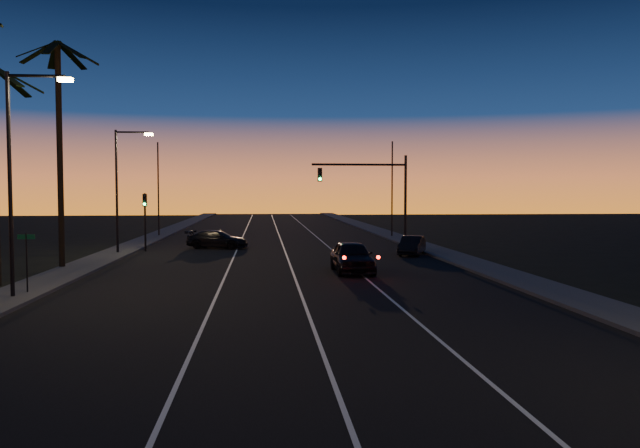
{
  "coord_description": "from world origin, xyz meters",
  "views": [
    {
      "loc": [
        -1.07,
        -5.6,
        4.31
      ],
      "look_at": [
        1.6,
        23.53,
        2.79
      ],
      "focal_mm": 35.0,
      "sensor_mm": 36.0,
      "label": 1
    }
  ],
  "objects": [
    {
      "name": "streetlight_left_near",
      "position": [
        -10.7,
        20.0,
        5.32
      ],
      "size": [
        2.55,
        0.26,
        9.0
      ],
      "color": "black",
      "rests_on": "ground"
    },
    {
      "name": "cross_car",
      "position": [
        -4.51,
        41.95,
        0.69
      ],
      "size": [
        5.03,
        3.16,
        1.36
      ],
      "color": "black",
      "rests_on": "road"
    },
    {
      "name": "lane_stripe_left",
      "position": [
        -3.0,
        30.0,
        0.02
      ],
      "size": [
        0.12,
        160.0,
        0.01
      ],
      "primitive_type": "cube",
      "color": "silver",
      "rests_on": "road"
    },
    {
      "name": "sidewalk_left",
      "position": [
        -11.2,
        30.0,
        0.08
      ],
      "size": [
        2.4,
        170.0,
        0.16
      ],
      "primitive_type": "cube",
      "color": "#3B3B39",
      "rests_on": "ground"
    },
    {
      "name": "lead_car",
      "position": [
        3.64,
        27.11,
        0.85
      ],
      "size": [
        2.04,
        5.51,
        1.68
      ],
      "color": "black",
      "rests_on": "road"
    },
    {
      "name": "streetlight_left_far",
      "position": [
        -10.69,
        38.0,
        5.06
      ],
      "size": [
        2.55,
        0.26,
        8.5
      ],
      "color": "black",
      "rests_on": "ground"
    },
    {
      "name": "right_car",
      "position": [
        9.0,
        35.8,
        0.65
      ],
      "size": [
        2.75,
        4.1,
        1.28
      ],
      "color": "black",
      "rests_on": "road"
    },
    {
      "name": "street_sign",
      "position": [
        -10.8,
        21.0,
        1.66
      ],
      "size": [
        0.7,
        0.06,
        2.6
      ],
      "color": "black",
      "rests_on": "ground"
    },
    {
      "name": "far_pole_right",
      "position": [
        11.0,
        52.0,
        4.5
      ],
      "size": [
        0.14,
        0.14,
        9.0
      ],
      "primitive_type": "cylinder",
      "color": "black",
      "rests_on": "ground"
    },
    {
      "name": "palm_far",
      "position": [
        -12.2,
        30.0,
        7.61
      ],
      "size": [
        4.25,
        4.16,
        12.53
      ],
      "color": "black",
      "rests_on": "ground"
    },
    {
      "name": "lane_stripe_mid",
      "position": [
        0.5,
        30.0,
        0.02
      ],
      "size": [
        0.12,
        160.0,
        0.01
      ],
      "primitive_type": "cube",
      "color": "silver",
      "rests_on": "road"
    },
    {
      "name": "sidewalk_right",
      "position": [
        11.2,
        30.0,
        0.08
      ],
      "size": [
        2.4,
        170.0,
        0.16
      ],
      "primitive_type": "cube",
      "color": "#3B3B39",
      "rests_on": "ground"
    },
    {
      "name": "lane_stripe_right",
      "position": [
        4.0,
        30.0,
        0.02
      ],
      "size": [
        0.12,
        160.0,
        0.01
      ],
      "primitive_type": "cube",
      "color": "silver",
      "rests_on": "road"
    },
    {
      "name": "far_pole_left",
      "position": [
        -11.0,
        55.0,
        4.5
      ],
      "size": [
        0.14,
        0.14,
        9.0
      ],
      "primitive_type": "cylinder",
      "color": "black",
      "rests_on": "ground"
    },
    {
      "name": "signal_mast",
      "position": [
        7.14,
        39.99,
        4.78
      ],
      "size": [
        7.1,
        0.41,
        7.0
      ],
      "color": "black",
      "rests_on": "ground"
    },
    {
      "name": "signal_post",
      "position": [
        -9.5,
        39.98,
        2.89
      ],
      "size": [
        0.28,
        0.37,
        4.2
      ],
      "color": "black",
      "rests_on": "ground"
    },
    {
      "name": "road",
      "position": [
        0.0,
        30.0,
        0.01
      ],
      "size": [
        20.0,
        170.0,
        0.01
      ],
      "primitive_type": "cube",
      "color": "black",
      "rests_on": "ground"
    }
  ]
}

